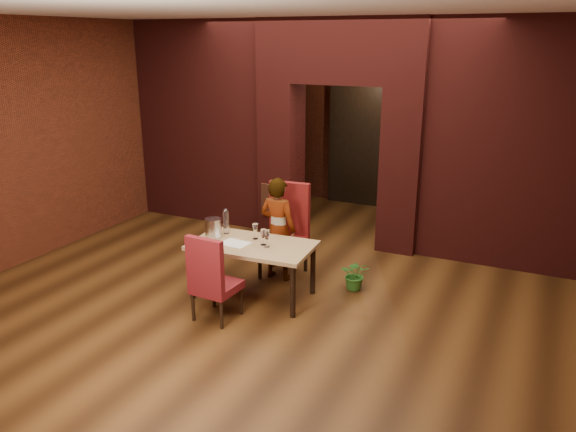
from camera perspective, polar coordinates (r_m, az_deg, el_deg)
name	(u,v)px	position (r m, az deg, el deg)	size (l,w,h in m)	color
floor	(279,288)	(6.93, -0.94, -7.29)	(8.00, 8.00, 0.00)	#482B12
ceiling	(277,10)	(6.29, -1.10, 20.18)	(7.00, 8.00, 0.04)	silver
wall_back	(381,117)	(10.11, 9.39, 9.91)	(7.00, 0.04, 3.20)	maroon
wall_left	(55,137)	(8.56, -22.62, 7.43)	(0.04, 8.00, 3.20)	maroon
pillar_left	(281,158)	(8.68, -0.67, 5.87)	(0.55, 0.55, 2.30)	maroon
pillar_right	(403,170)	(8.04, 11.60, 4.55)	(0.55, 0.55, 2.30)	maroon
lintel	(343,51)	(8.12, 5.56, 16.36)	(2.45, 0.55, 0.90)	maroon
wing_wall_left	(203,123)	(9.31, -8.59, 9.29)	(2.27, 0.35, 3.20)	maroon
wing_wall_right	(515,147)	(7.74, 22.02, 6.53)	(2.27, 0.35, 3.20)	maroon
vent_panel	(273,201)	(8.57, -1.53, 1.58)	(0.40, 0.03, 0.50)	brown
rear_door	(357,147)	(10.26, 6.98, 7.01)	(0.90, 0.08, 2.10)	black
rear_door_frame	(356,147)	(10.22, 6.91, 6.97)	(1.02, 0.04, 2.22)	black
dining_table	(253,270)	(6.61, -3.60, -5.49)	(1.40, 0.79, 0.66)	tan
chair_far	(283,232)	(7.07, -0.51, -1.60)	(0.54, 0.54, 1.18)	maroon
chair_near	(216,276)	(6.09, -7.30, -6.08)	(0.44, 0.44, 0.98)	maroon
person_seated	(278,229)	(6.97, -1.03, -1.32)	(0.48, 0.31, 1.31)	white
wine_glass_a	(255,231)	(6.60, -3.34, -1.58)	(0.08, 0.08, 0.19)	white
wine_glass_b	(263,237)	(6.41, -2.53, -2.17)	(0.08, 0.08, 0.19)	white
wine_glass_c	(267,239)	(6.34, -2.17, -2.32)	(0.08, 0.08, 0.20)	silver
tasting_sheet	(235,243)	(6.51, -5.42, -2.77)	(0.32, 0.24, 0.00)	silver
wine_bucket	(213,228)	(6.67, -7.59, -1.25)	(0.20, 0.20, 0.24)	#BBBAC1
water_bottle	(226,221)	(6.80, -6.32, -0.51)	(0.07, 0.07, 0.31)	white
potted_plant	(356,275)	(6.86, 6.89, -5.93)	(0.35, 0.30, 0.39)	#296820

